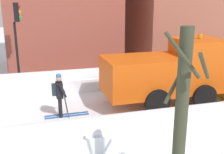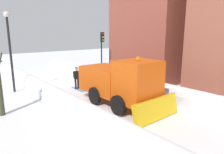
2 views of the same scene
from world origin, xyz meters
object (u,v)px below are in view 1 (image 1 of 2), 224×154
(plow_truck, at_px, (170,72))
(traffic_light_pole, at_px, (17,31))
(bare_tree_near, at_px, (181,120))
(skier, at_px, (59,93))

(plow_truck, height_order, traffic_light_pole, traffic_light_pole)
(traffic_light_pole, relative_size, bare_tree_near, 1.09)
(skier, xyz_separation_m, bare_tree_near, (5.78, 2.07, 1.13))
(plow_truck, bearing_deg, traffic_light_pole, -118.06)
(plow_truck, xyz_separation_m, traffic_light_pole, (-3.48, -6.54, 1.65))
(plow_truck, relative_size, skier, 3.31)
(traffic_light_pole, xyz_separation_m, bare_tree_near, (9.49, 3.64, -0.99))
(skier, relative_size, bare_tree_near, 0.44)
(traffic_light_pole, bearing_deg, skier, 22.91)
(plow_truck, distance_m, traffic_light_pole, 7.59)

